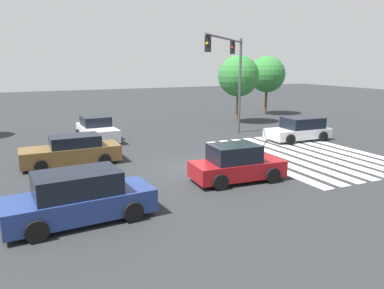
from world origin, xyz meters
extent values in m
plane|color=#2B2D30|center=(0.00, 0.00, 0.00)|extent=(116.63, 116.63, 0.00)
cube|color=silver|center=(0.00, -10.49, 0.00)|extent=(10.59, 0.60, 0.01)
cube|color=silver|center=(0.00, -9.54, 0.00)|extent=(10.59, 0.60, 0.01)
cube|color=silver|center=(0.00, -8.59, 0.00)|extent=(10.59, 0.60, 0.01)
cube|color=silver|center=(0.00, -7.64, 0.00)|extent=(10.59, 0.60, 0.01)
cube|color=silver|center=(0.00, -6.69, 0.00)|extent=(10.59, 0.60, 0.01)
cube|color=silver|center=(0.00, -5.74, 0.00)|extent=(10.59, 0.60, 0.01)
cube|color=silver|center=(0.00, -4.79, 0.00)|extent=(10.59, 0.60, 0.01)
cube|color=silver|center=(0.00, -3.84, 0.00)|extent=(10.59, 0.60, 0.01)
cylinder|color=#47474C|center=(7.43, -7.43, 3.43)|extent=(0.18, 0.18, 6.85)
cylinder|color=#47474C|center=(4.45, -4.45, 6.60)|extent=(6.05, 6.05, 0.12)
cube|color=black|center=(5.64, -5.64, 6.13)|extent=(0.40, 0.40, 0.84)
sphere|color=red|center=(5.53, -5.53, 6.13)|extent=(0.16, 0.16, 0.16)
cube|color=black|center=(1.76, -1.76, 6.13)|extent=(0.40, 0.40, 0.84)
sphere|color=gold|center=(1.65, -1.65, 6.13)|extent=(0.16, 0.16, 0.16)
cube|color=navy|center=(-4.06, 6.03, 0.58)|extent=(2.19, 4.91, 0.77)
cube|color=black|center=(-4.07, 6.09, 1.33)|extent=(1.86, 2.79, 0.74)
cylinder|color=black|center=(-3.01, 4.61, 0.34)|extent=(0.27, 0.70, 0.69)
cylinder|color=black|center=(-4.91, 4.48, 0.34)|extent=(0.27, 0.70, 0.69)
cylinder|color=black|center=(-3.21, 7.58, 0.34)|extent=(0.27, 0.70, 0.69)
cylinder|color=black|center=(-5.12, 7.45, 0.34)|extent=(0.27, 0.70, 0.69)
cube|color=brown|center=(3.35, 5.31, 0.57)|extent=(1.79, 4.89, 0.79)
cube|color=black|center=(3.35, 5.07, 1.25)|extent=(1.61, 2.43, 0.57)
cylinder|color=black|center=(2.43, 6.83, 0.31)|extent=(0.22, 0.63, 0.63)
cylinder|color=black|center=(4.26, 6.83, 0.31)|extent=(0.22, 0.63, 0.63)
cylinder|color=black|center=(2.44, 3.79, 0.31)|extent=(0.22, 0.63, 0.63)
cylinder|color=black|center=(4.27, 3.80, 0.31)|extent=(0.22, 0.63, 0.63)
cube|color=silver|center=(3.26, -9.47, 0.50)|extent=(2.13, 4.36, 0.63)
cube|color=black|center=(3.24, -9.85, 1.18)|extent=(1.86, 2.62, 0.73)
cylinder|color=black|center=(2.33, -8.10, 0.34)|extent=(0.25, 0.68, 0.67)
cylinder|color=black|center=(4.31, -8.19, 0.34)|extent=(0.25, 0.68, 0.67)
cylinder|color=black|center=(2.21, -10.75, 0.34)|extent=(0.25, 0.68, 0.67)
cylinder|color=black|center=(4.19, -10.84, 0.34)|extent=(0.25, 0.68, 0.67)
cube|color=maroon|center=(-2.60, -1.00, 0.54)|extent=(2.00, 4.20, 0.71)
cube|color=black|center=(-2.59, -0.82, 1.28)|extent=(1.69, 2.16, 0.76)
cylinder|color=black|center=(-1.78, -2.33, 0.34)|extent=(0.26, 0.70, 0.68)
cylinder|color=black|center=(-3.57, -2.21, 0.34)|extent=(0.26, 0.70, 0.68)
cylinder|color=black|center=(-1.63, 0.21, 0.34)|extent=(0.26, 0.70, 0.68)
cylinder|color=black|center=(-3.41, 0.32, 0.34)|extent=(0.26, 0.70, 0.68)
cube|color=silver|center=(8.99, 2.83, 0.57)|extent=(4.66, 2.07, 0.80)
cube|color=black|center=(9.31, 2.84, 1.30)|extent=(2.13, 1.80, 0.65)
cylinder|color=black|center=(7.59, 1.80, 0.32)|extent=(0.64, 0.24, 0.64)
cylinder|color=black|center=(7.53, 3.77, 0.32)|extent=(0.64, 0.24, 0.64)
cylinder|color=black|center=(10.44, 1.89, 0.32)|extent=(0.64, 0.24, 0.64)
cylinder|color=black|center=(10.38, 3.86, 0.32)|extent=(0.64, 0.24, 0.64)
cylinder|color=brown|center=(14.87, -15.36, 1.25)|extent=(0.26, 0.26, 2.50)
sphere|color=#337F38|center=(14.87, -15.36, 4.03)|extent=(3.60, 3.60, 3.60)
cylinder|color=brown|center=(11.37, -9.79, 1.28)|extent=(0.26, 0.26, 2.57)
sphere|color=#337F38|center=(11.37, -9.79, 4.05)|extent=(3.49, 3.49, 3.49)
camera|label=1|loc=(-16.19, 7.69, 5.17)|focal=35.00mm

